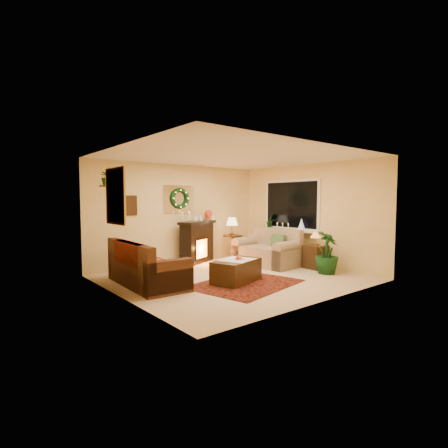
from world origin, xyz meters
TOP-DOWN VIEW (x-y plane):
  - floor at (0.00, 0.00)m, footprint 5.00×5.00m
  - ceiling at (0.00, 0.00)m, footprint 5.00×5.00m
  - wall_back at (0.00, 2.25)m, footprint 5.00×5.00m
  - wall_front at (0.00, -2.25)m, footprint 5.00×5.00m
  - wall_left at (-2.50, 0.00)m, footprint 4.50×4.50m
  - wall_right at (2.50, 0.00)m, footprint 4.50×4.50m
  - area_rug at (-0.18, -0.57)m, footprint 2.41×2.00m
  - sofa at (-1.73, 0.62)m, footprint 0.98×2.08m
  - red_throw at (-1.75, 0.74)m, footprint 0.75×1.22m
  - fireplace at (0.43, 2.04)m, footprint 1.19×0.80m
  - poinsettia at (0.77, 1.99)m, footprint 0.21×0.21m
  - mantel_candle_a at (-0.05, 1.99)m, footprint 0.05×0.05m
  - mantel_candle_b at (0.15, 1.99)m, footprint 0.07×0.07m
  - mantel_mirror at (0.00, 2.23)m, footprint 0.92×0.02m
  - wreath at (0.00, 2.19)m, footprint 0.55×0.11m
  - wall_art at (-1.35, 2.23)m, footprint 0.32×0.03m
  - gold_mirror at (-2.48, 0.30)m, footprint 0.03×0.84m
  - hanging_plant at (-2.34, 1.05)m, footprint 0.33×0.28m
  - loveseat at (1.59, 0.60)m, footprint 1.07×1.69m
  - window_frame at (2.48, 0.55)m, footprint 0.03×1.86m
  - window_glass at (2.47, 0.55)m, footprint 0.02×1.70m
  - window_sill at (2.38, 0.55)m, footprint 0.22×1.86m
  - mini_tree at (2.40, 0.12)m, footprint 0.22×0.22m
  - sill_plant at (2.38, 1.23)m, footprint 0.28×0.23m
  - side_table_round at (1.42, 1.72)m, footprint 0.68×0.68m
  - lamp_cream at (1.41, 1.75)m, footprint 0.33×0.33m
  - end_table_square at (2.24, -0.45)m, footprint 0.49×0.49m
  - lamp_tiffany at (2.21, -0.47)m, footprint 0.27×0.27m
  - coffee_table at (-0.21, -0.32)m, footprint 1.23×0.91m
  - fruit_bowl at (-0.17, -0.36)m, footprint 0.24×0.24m
  - floor_palm at (1.94, -0.98)m, footprint 2.03×2.03m

SIDE VIEW (x-z plane):
  - floor at x=0.00m, z-range 0.00..0.00m
  - area_rug at x=-0.18m, z-range 0.00..0.01m
  - coffee_table at x=-0.21m, z-range -0.02..0.44m
  - end_table_square at x=2.24m, z-range -0.01..0.55m
  - side_table_round at x=1.42m, z-range -0.03..0.68m
  - loveseat at x=1.59m, z-range -0.05..0.89m
  - sofa at x=-1.73m, z-range -0.01..0.87m
  - floor_palm at x=1.94m, z-range -1.00..1.90m
  - fruit_bowl at x=-0.17m, z-range 0.42..0.48m
  - red_throw at x=-1.75m, z-range 0.45..0.46m
  - fireplace at x=0.43m, z-range 0.03..1.07m
  - lamp_tiffany at x=2.21m, z-range 0.55..0.94m
  - window_sill at x=2.38m, z-range 0.85..0.89m
  - lamp_cream at x=1.41m, z-range 0.63..1.13m
  - mini_tree at x=2.40m, z-range 0.88..1.20m
  - sill_plant at x=2.38m, z-range 0.83..1.34m
  - mantel_candle_a at x=-0.05m, z-range 1.18..1.34m
  - mantel_candle_b at x=0.15m, z-range 1.16..1.36m
  - wall_back at x=0.00m, z-range 1.30..1.30m
  - wall_front at x=0.00m, z-range 1.30..1.30m
  - wall_left at x=-2.50m, z-range 1.30..1.30m
  - wall_right at x=2.50m, z-range 1.30..1.30m
  - poinsettia at x=0.77m, z-range 1.19..1.41m
  - wall_art at x=-1.35m, z-range 1.31..1.79m
  - window_frame at x=2.48m, z-range 0.87..2.23m
  - window_glass at x=2.47m, z-range 0.94..2.16m
  - mantel_mirror at x=0.00m, z-range 1.34..2.06m
  - wreath at x=0.00m, z-range 1.44..2.00m
  - gold_mirror at x=-2.48m, z-range 1.25..2.25m
  - hanging_plant at x=-2.34m, z-range 1.79..2.15m
  - ceiling at x=0.00m, z-range 2.60..2.60m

